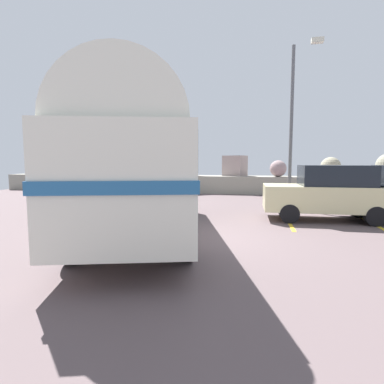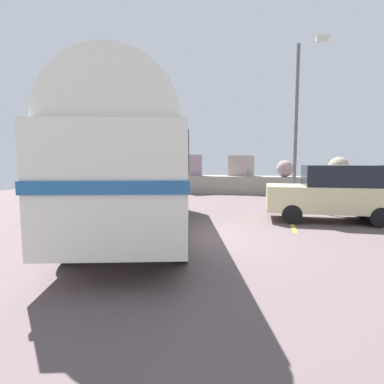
{
  "view_description": "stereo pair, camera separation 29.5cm",
  "coord_description": "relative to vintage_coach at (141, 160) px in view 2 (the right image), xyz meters",
  "views": [
    {
      "loc": [
        1.45,
        -7.54,
        2.0
      ],
      "look_at": [
        -0.27,
        0.7,
        1.16
      ],
      "focal_mm": 28.47,
      "sensor_mm": 36.0,
      "label": 1
    },
    {
      "loc": [
        1.73,
        -7.48,
        2.0
      ],
      "look_at": [
        -0.27,
        0.7,
        1.16
      ],
      "focal_mm": 28.47,
      "sensor_mm": 36.0,
      "label": 2
    }
  ],
  "objects": [
    {
      "name": "ground",
      "position": [
        1.68,
        -0.47,
        -2.04
      ],
      "size": [
        32.0,
        26.0,
        0.02
      ],
      "color": "#5D4E4F"
    },
    {
      "name": "breakwater",
      "position": [
        1.84,
        11.34,
        -1.3
      ],
      "size": [
        31.36,
        2.21,
        2.48
      ],
      "color": "gray",
      "rests_on": "ground"
    },
    {
      "name": "parking_lines",
      "position": [
        6.85,
        3.03,
        -2.03
      ],
      "size": [
        5.32,
        4.4,
        0.01
      ],
      "color": "gold",
      "rests_on": "ground"
    },
    {
      "name": "vintage_coach",
      "position": [
        0.0,
        0.0,
        0.0
      ],
      "size": [
        4.71,
        8.91,
        3.7
      ],
      "rotation": [
        0.0,
        0.0,
        0.28
      ],
      "color": "black",
      "rests_on": "ground"
    },
    {
      "name": "parked_car_nearest",
      "position": [
        5.56,
        2.88,
        -1.08
      ],
      "size": [
        4.13,
        1.8,
        1.86
      ],
      "rotation": [
        0.0,
        0.0,
        1.59
      ],
      "color": "black",
      "rests_on": "ground"
    },
    {
      "name": "lamp_post",
      "position": [
        4.64,
        5.15,
        1.68
      ],
      "size": [
        1.08,
        0.77,
        6.64
      ],
      "color": "#5B5B60",
      "rests_on": "ground"
    }
  ]
}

